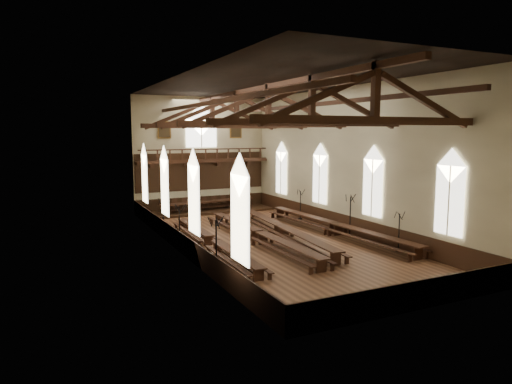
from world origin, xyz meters
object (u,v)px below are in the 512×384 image
Objects in this scene: refectory_row_a at (213,241)px; dais at (208,211)px; high_table at (208,202)px; candelabrum_right_mid at (350,223)px; refectory_row_b at (259,234)px; refectory_row_c at (281,228)px; candelabrum_left_near at (216,257)px; candelabrum_left_mid at (180,233)px; candelabrum_right_near at (399,239)px; refectory_row_d at (335,226)px; candelabrum_right_far at (300,210)px; candelabrum_left_far at (163,222)px.

refectory_row_a is 12.67m from dais.
candelabrum_right_mid reaches higher than high_table.
refectory_row_b is 1.67× the size of high_table.
refectory_row_c is 4.65m from candelabrum_right_mid.
high_table is 17.62m from candelabrum_left_near.
candelabrum_left_mid is 1.09× the size of candelabrum_right_near.
refectory_row_d reaches higher than dais.
refectory_row_d reaches higher than refectory_row_b.
refectory_row_c is (2.05, 0.85, 0.02)m from refectory_row_b.
candelabrum_right_far is at bearing -48.40° from dais.
refectory_row_b is at bearing 3.85° from refectory_row_a.
refectory_row_d is at bearing -8.84° from candelabrum_left_mid.
candelabrum_left_near is (-4.74, -4.93, 0.32)m from refectory_row_b.
candelabrum_right_near reaches higher than refectory_row_a.
dais is 4.83× the size of candelabrum_right_near.
refectory_row_b is at bearing 46.13° from candelabrum_left_near.
candelabrum_right_mid is (11.10, -2.29, 0.07)m from candelabrum_left_mid.
refectory_row_a is 5.80× the size of candelabrum_right_near.
candelabrum_right_near is 11.02m from candelabrum_right_far.
refectory_row_a is 11.15m from candelabrum_right_far.
refectory_row_a is at bearing -176.15° from refectory_row_b.
refectory_row_d is 1.33× the size of dais.
candelabrum_right_mid reaches higher than refectory_row_c.
candelabrum_left_near is 10.35m from candelabrum_left_far.
high_table is 3.61× the size of candelabrum_right_far.
candelabrum_right_far is at bearing 83.00° from refectory_row_d.
refectory_row_d is at bearing -28.34° from candelabrum_left_far.
refectory_row_c is 6.30× the size of candelabrum_right_near.
refectory_row_a is at bearing 176.11° from candelabrum_right_mid.
candelabrum_right_far is at bearing 47.54° from refectory_row_c.
refectory_row_b reaches higher than dais.
refectory_row_c is 6.81m from candelabrum_left_mid.
candelabrum_right_far reaches higher than refectory_row_c.
candelabrum_right_mid is (6.36, -0.86, 0.30)m from refectory_row_b.
refectory_row_b is at bearing -94.02° from high_table.
candelabrum_left_far is 11.10m from candelabrum_right_far.
dais is 8.36m from candelabrum_right_far.
candelabrum_left_near is 1.03× the size of candelabrum_right_mid.
candelabrum_right_mid is at bearing 90.00° from candelabrum_right_near.
high_table is 3.01× the size of candelabrum_left_near.
candelabrum_left_far is at bearing 135.57° from candelabrum_right_near.
refectory_row_d is 5.39× the size of candelabrum_right_mid.
candelabrum_left_far is at bearing 146.00° from refectory_row_c.
candelabrum_left_far reaches higher than high_table.
dais is at bearing 48.88° from candelabrum_left_far.
candelabrum_left_far is at bearing 90.00° from candelabrum_left_mid.
candelabrum_left_far is at bearing -131.12° from high_table.
refectory_row_c is 6.40m from candelabrum_right_far.
candelabrum_left_far is at bearing 90.00° from candelabrum_left_near.
high_table is at bearing 113.62° from candelabrum_right_mid.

